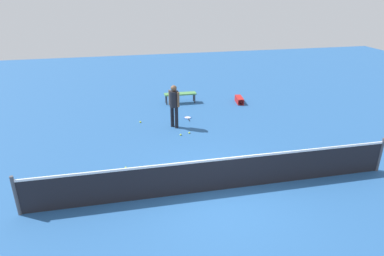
# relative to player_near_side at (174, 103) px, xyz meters

# --- Properties ---
(ground_plane) EXTENTS (40.00, 40.00, 0.00)m
(ground_plane) POSITION_rel_player_near_side_xyz_m (-0.41, 4.62, -1.01)
(ground_plane) COLOR #265693
(court_net) EXTENTS (10.09, 0.09, 1.07)m
(court_net) POSITION_rel_player_near_side_xyz_m (-0.41, 4.62, -0.51)
(court_net) COLOR #4C4C51
(court_net) RESTS_ON ground_plane
(player_near_side) EXTENTS (0.48, 0.48, 1.70)m
(player_near_side) POSITION_rel_player_near_side_xyz_m (0.00, 0.00, 0.00)
(player_near_side) COLOR black
(player_near_side) RESTS_ON ground_plane
(tennis_racket_near_player) EXTENTS (0.32, 0.58, 0.03)m
(tennis_racket_near_player) POSITION_rel_player_near_side_xyz_m (-0.70, -0.85, -1.00)
(tennis_racket_near_player) COLOR blue
(tennis_racket_near_player) RESTS_ON ground_plane
(tennis_ball_near_player) EXTENTS (0.07, 0.07, 0.07)m
(tennis_ball_near_player) POSITION_rel_player_near_side_xyz_m (0.98, 3.56, -0.98)
(tennis_ball_near_player) COLOR #C6E033
(tennis_ball_near_player) RESTS_ON ground_plane
(tennis_ball_by_net) EXTENTS (0.07, 0.07, 0.07)m
(tennis_ball_by_net) POSITION_rel_player_near_side_xyz_m (-0.09, 0.85, -0.98)
(tennis_ball_by_net) COLOR #C6E033
(tennis_ball_by_net) RESTS_ON ground_plane
(tennis_ball_midcourt) EXTENTS (0.07, 0.07, 0.07)m
(tennis_ball_midcourt) POSITION_rel_player_near_side_xyz_m (-0.44, 0.74, -0.98)
(tennis_ball_midcourt) COLOR #C6E033
(tennis_ball_midcourt) RESTS_ON ground_plane
(tennis_ball_baseline) EXTENTS (0.07, 0.07, 0.07)m
(tennis_ball_baseline) POSITION_rel_player_near_side_xyz_m (-0.21, 3.79, -0.98)
(tennis_ball_baseline) COLOR #C6E033
(tennis_ball_baseline) RESTS_ON ground_plane
(tennis_ball_stray_left) EXTENTS (0.07, 0.07, 0.07)m
(tennis_ball_stray_left) POSITION_rel_player_near_side_xyz_m (1.29, -0.74, -0.98)
(tennis_ball_stray_left) COLOR #C6E033
(tennis_ball_stray_left) RESTS_ON ground_plane
(tennis_ball_stray_right) EXTENTS (0.07, 0.07, 0.07)m
(tennis_ball_stray_right) POSITION_rel_player_near_side_xyz_m (1.99, 2.92, -0.98)
(tennis_ball_stray_right) COLOR #C6E033
(tennis_ball_stray_right) RESTS_ON ground_plane
(courtside_bench) EXTENTS (1.50, 0.42, 0.48)m
(courtside_bench) POSITION_rel_player_near_side_xyz_m (-0.76, -2.87, -0.59)
(courtside_bench) COLOR #4C8C4C
(courtside_bench) RESTS_ON ground_plane
(equipment_bag) EXTENTS (0.38, 0.83, 0.28)m
(equipment_bag) POSITION_rel_player_near_side_xyz_m (-3.50, -2.27, -0.87)
(equipment_bag) COLOR #B21E1E
(equipment_bag) RESTS_ON ground_plane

